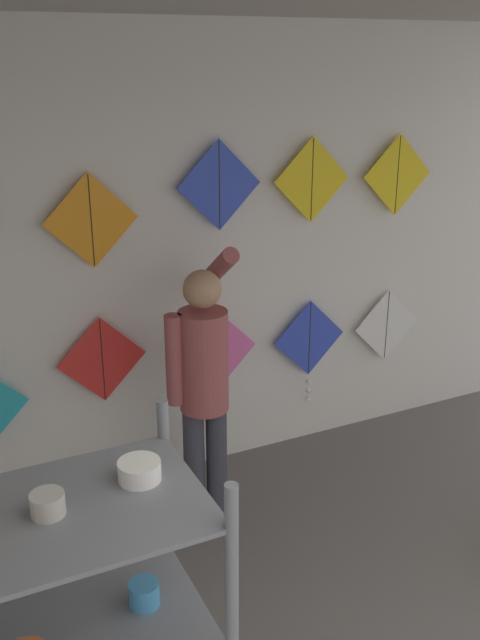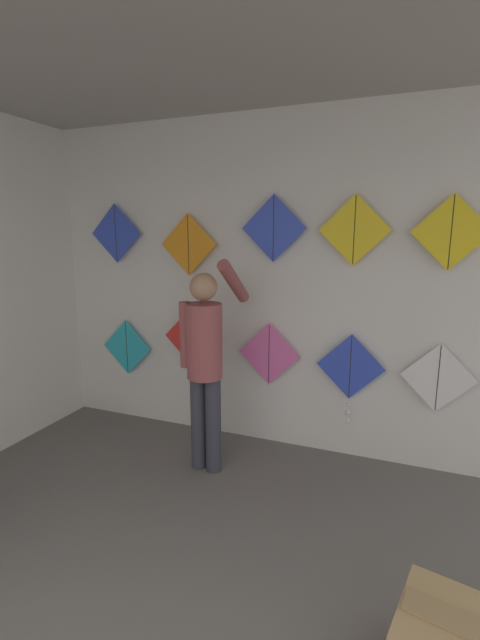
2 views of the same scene
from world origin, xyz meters
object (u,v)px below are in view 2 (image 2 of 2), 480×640
at_px(kite_0, 127,347).
at_px(kite_7, 274,228).
at_px(kite_4, 438,378).
at_px(kite_8, 354,230).
at_px(kite_2, 269,354).
at_px(kite_5, 116,233).
at_px(kite_9, 451,232).
at_px(kite_3, 350,372).
at_px(kite_6, 188,244).
at_px(kite_1, 191,337).
at_px(shopkeeper, 205,355).

distance_m(kite_0, kite_7, 1.87).
relative_size(kite_4, kite_8, 1.00).
relative_size(kite_0, kite_4, 1.00).
xyz_separation_m(kite_2, kite_5, (-1.51, 0.00, 1.01)).
distance_m(kite_4, kite_8, 1.27).
height_order(kite_0, kite_9, kite_9).
relative_size(kite_3, kite_4, 1.39).
bearing_deg(kite_3, kite_7, 179.91).
bearing_deg(kite_4, kite_7, 180.00).
relative_size(kite_0, kite_5, 1.00).
bearing_deg(kite_5, kite_0, 0.00).
distance_m(kite_6, kite_8, 1.41).
bearing_deg(kite_3, kite_5, 179.97).
bearing_deg(kite_4, kite_1, 180.00).
distance_m(kite_2, kite_8, 1.23).
distance_m(kite_1, kite_6, 0.84).
bearing_deg(kite_9, kite_0, 180.00).
height_order(shopkeeper, kite_7, kite_7).
relative_size(kite_0, kite_6, 1.00).
height_order(shopkeeper, kite_6, kite_6).
xyz_separation_m(kite_7, kite_9, (1.29, 0.00, -0.03)).
relative_size(kite_3, kite_8, 1.39).
distance_m(kite_2, kite_3, 0.69).
relative_size(shopkeeper, kite_2, 3.08).
distance_m(kite_0, kite_3, 2.14).
bearing_deg(kite_8, kite_9, 0.00).
xyz_separation_m(kite_5, kite_6, (0.76, 0.00, -0.09)).
bearing_deg(kite_1, kite_3, -0.04).
distance_m(shopkeeper, kite_8, 1.47).
bearing_deg(kite_0, kite_3, -0.03).
xyz_separation_m(shopkeeper, kite_6, (-0.42, 0.56, 0.81)).
relative_size(kite_2, kite_6, 1.00).
height_order(kite_3, kite_6, kite_6).
relative_size(kite_7, kite_8, 1.00).
xyz_separation_m(kite_1, kite_5, (-0.77, 0.00, 0.93)).
bearing_deg(kite_3, kite_9, 0.09).
bearing_deg(kite_0, shopkeeper, -26.37).
bearing_deg(kite_8, shopkeeper, -150.65).
bearing_deg(kite_8, kite_7, 180.00).
relative_size(kite_0, kite_3, 0.72).
xyz_separation_m(kite_0, kite_9, (2.78, 0.00, 1.11)).
distance_m(shopkeeper, kite_3, 1.17).
relative_size(kite_0, kite_8, 1.00).
distance_m(shopkeeper, kite_7, 1.15).
height_order(shopkeeper, kite_5, kite_5).
bearing_deg(kite_2, kite_0, 180.00).
relative_size(kite_1, kite_8, 1.00).
bearing_deg(kite_4, kite_0, 180.00).
bearing_deg(kite_7, kite_1, 180.00).
bearing_deg(kite_2, kite_7, 0.00).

